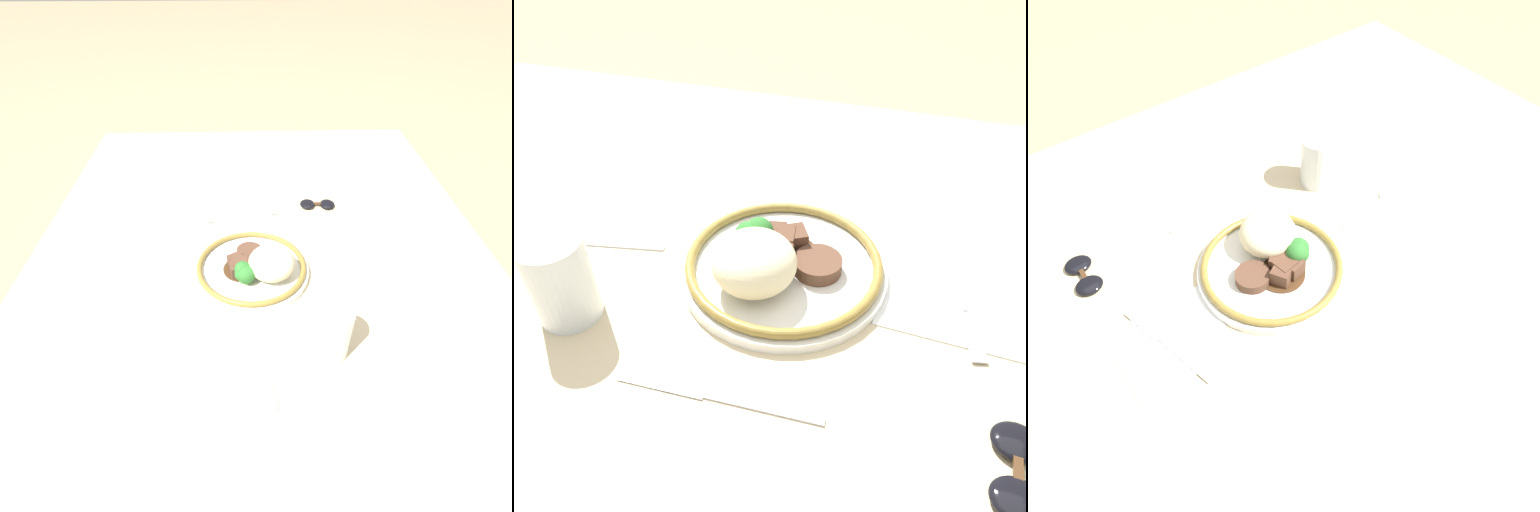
{
  "view_description": "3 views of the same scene",
  "coord_description": "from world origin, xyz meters",
  "views": [
    {
      "loc": [
        0.62,
        -0.04,
        0.63
      ],
      "look_at": [
        -0.01,
        -0.02,
        0.09
      ],
      "focal_mm": 28.0,
      "sensor_mm": 36.0,
      "label": 1
    },
    {
      "loc": [
        -0.13,
        0.4,
        0.46
      ],
      "look_at": [
        0.0,
        -0.03,
        0.07
      ],
      "focal_mm": 35.0,
      "sensor_mm": 36.0,
      "label": 2
    },
    {
      "loc": [
        -0.31,
        -0.45,
        0.7
      ],
      "look_at": [
        -0.0,
        -0.04,
        0.09
      ],
      "focal_mm": 35.0,
      "sensor_mm": 36.0,
      "label": 3
    }
  ],
  "objects": [
    {
      "name": "napkin",
      "position": [
        -0.21,
        -0.04,
        0.04
      ],
      "size": [
        0.17,
        0.15,
        0.0
      ],
      "color": "white",
      "rests_on": "dining_table"
    },
    {
      "name": "sunglasses",
      "position": [
        -0.27,
        0.15,
        0.05
      ],
      "size": [
        0.05,
        0.09,
        0.01
      ],
      "rotation": [
        0.0,
        0.0,
        -0.05
      ],
      "color": "black",
      "rests_on": "dining_table"
    },
    {
      "name": "dining_table",
      "position": [
        0.0,
        0.0,
        0.02
      ],
      "size": [
        1.52,
        1.06,
        0.04
      ],
      "color": "beige",
      "rests_on": "ground"
    },
    {
      "name": "juice_glass",
      "position": [
        0.19,
        0.1,
        0.09
      ],
      "size": [
        0.07,
        0.07,
        0.1
      ],
      "color": "orange",
      "rests_on": "dining_table"
    },
    {
      "name": "ground_plane",
      "position": [
        0.0,
        0.0,
        0.0
      ],
      "size": [
        8.0,
        8.0,
        0.0
      ],
      "primitive_type": "plane",
      "color": "#998466"
    },
    {
      "name": "knife",
      "position": [
        0.0,
        0.16,
        0.04
      ],
      "size": [
        0.21,
        0.02,
        0.0
      ],
      "rotation": [
        0.0,
        0.0,
        0.04
      ],
      "color": "#B7B7BC",
      "rests_on": "dining_table"
    },
    {
      "name": "fork",
      "position": [
        -0.23,
        -0.03,
        0.05
      ],
      "size": [
        0.05,
        0.18,
        0.0
      ],
      "rotation": [
        0.0,
        0.0,
        1.78
      ],
      "color": "#B7B7BC",
      "rests_on": "napkin"
    },
    {
      "name": "spoon",
      "position": [
        0.26,
        -0.0,
        0.05
      ],
      "size": [
        0.17,
        0.04,
        0.01
      ],
      "rotation": [
        0.0,
        0.0,
        0.19
      ],
      "color": "#B7B7BC",
      "rests_on": "dining_table"
    },
    {
      "name": "plate",
      "position": [
        -0.01,
        -0.02,
        0.07
      ],
      "size": [
        0.25,
        0.25,
        0.08
      ],
      "color": "white",
      "rests_on": "dining_table"
    }
  ]
}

